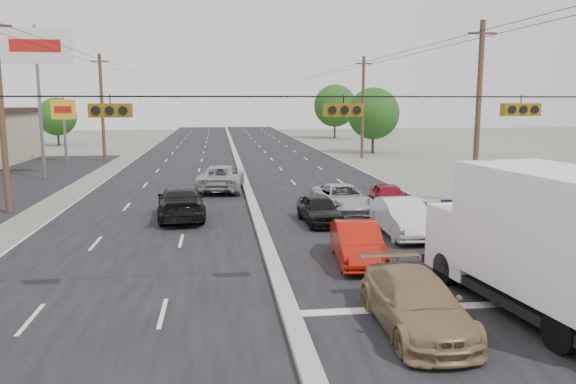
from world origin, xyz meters
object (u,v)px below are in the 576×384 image
at_px(utility_pole_left_c, 102,107).
at_px(utility_pole_right_b, 478,112).
at_px(queue_car_a, 319,210).
at_px(oncoming_far, 221,178).
at_px(utility_pole_right_c, 363,107).
at_px(tree_right_mid, 373,113).
at_px(utility_pole_left_b, 1,113).
at_px(box_truck, 541,239).
at_px(queue_car_c, 342,199).
at_px(queue_car_e, 389,198).
at_px(queue_car_d, 483,230).
at_px(tree_right_far, 335,106).
at_px(oncoming_near, 181,203).
at_px(pole_sign_billboard, 36,56).
at_px(pole_sign_far, 64,115).
at_px(tree_left_far, 57,117).
at_px(queue_car_b, 402,218).
at_px(red_sedan, 357,243).
at_px(tan_sedan, 416,303).

bearing_deg(utility_pole_left_c, utility_pole_right_b, -45.00).
distance_m(queue_car_a, oncoming_far, 11.36).
bearing_deg(utility_pole_right_c, tree_right_mid, 63.43).
distance_m(utility_pole_left_b, box_truck, 25.25).
height_order(utility_pole_left_c, queue_car_c, utility_pole_left_c).
xyz_separation_m(queue_car_e, oncoming_far, (-8.66, 7.78, 0.13)).
bearing_deg(utility_pole_left_c, queue_car_c, -57.59).
bearing_deg(queue_car_d, tree_right_far, 88.77).
distance_m(box_truck, oncoming_far, 23.69).
height_order(utility_pole_left_b, oncoming_near, utility_pole_left_b).
xyz_separation_m(oncoming_near, oncoming_far, (2.01, 8.48, 0.03)).
height_order(utility_pole_left_c, tree_right_mid, utility_pole_left_c).
xyz_separation_m(utility_pole_left_b, pole_sign_billboard, (-2.00, 13.00, 3.76)).
height_order(utility_pole_right_b, utility_pole_right_c, same).
relative_size(utility_pole_right_b, oncoming_far, 1.69).
height_order(pole_sign_far, box_truck, pole_sign_far).
distance_m(tree_left_far, tree_right_far, 39.31).
bearing_deg(utility_pole_right_c, pole_sign_billboard, -156.04).
height_order(queue_car_e, oncoming_far, oncoming_far).
distance_m(utility_pole_left_c, queue_car_a, 33.46).
xyz_separation_m(queue_car_a, oncoming_far, (-4.49, 10.43, 0.15)).
bearing_deg(utility_pole_right_c, tree_right_far, 83.35).
xyz_separation_m(utility_pole_left_c, tree_right_mid, (27.50, 5.00, -0.77)).
relative_size(utility_pole_right_c, queue_car_e, 2.45).
relative_size(utility_pole_left_b, pole_sign_far, 1.67).
bearing_deg(queue_car_a, utility_pole_right_b, 20.74).
bearing_deg(tree_left_far, tree_right_mid, -22.07).
xyz_separation_m(tree_right_far, queue_car_c, (-11.51, -56.76, -4.26)).
bearing_deg(queue_car_b, tree_right_mid, 76.75).
height_order(pole_sign_far, queue_car_a, pole_sign_far).
bearing_deg(pole_sign_far, queue_car_c, -52.56).
distance_m(utility_pole_left_c, oncoming_near, 29.17).
relative_size(tree_right_far, red_sedan, 1.90).
bearing_deg(tan_sedan, queue_car_e, 75.32).
xyz_separation_m(box_truck, oncoming_near, (-10.37, 13.65, -1.24)).
xyz_separation_m(tree_right_mid, box_truck, (-8.30, -46.11, -2.31)).
relative_size(utility_pole_right_c, tree_left_far, 1.63).
height_order(queue_car_b, oncoming_near, oncoming_near).
height_order(utility_pole_left_b, queue_car_e, utility_pole_left_b).
distance_m(tree_left_far, queue_car_b, 59.24).
bearing_deg(tree_right_far, queue_car_b, -99.22).
bearing_deg(queue_car_b, queue_car_a, 138.57).
xyz_separation_m(tree_left_far, queue_car_c, (26.49, -46.76, -3.02)).
bearing_deg(tree_right_mid, utility_pole_right_c, -116.57).
xyz_separation_m(queue_car_a, queue_car_e, (4.17, 2.65, 0.02)).
bearing_deg(tree_right_mid, oncoming_far, -124.79).
height_order(box_truck, queue_car_d, box_truck).
relative_size(utility_pole_left_c, utility_pole_right_c, 1.00).
xyz_separation_m(red_sedan, queue_car_d, (5.29, 1.20, 0.06)).
bearing_deg(queue_car_c, tan_sedan, -99.83).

